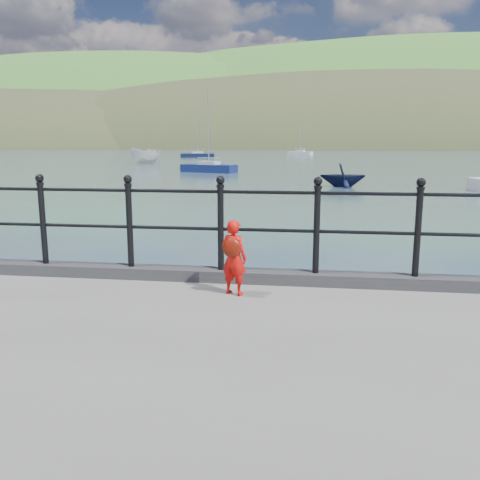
# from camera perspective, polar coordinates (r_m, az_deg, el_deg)

# --- Properties ---
(ground) EXTENTS (600.00, 600.00, 0.00)m
(ground) POSITION_cam_1_polar(r_m,az_deg,el_deg) (7.16, -6.69, -11.77)
(ground) COLOR #2D4251
(ground) RESTS_ON ground
(kerb) EXTENTS (60.00, 0.30, 0.15)m
(kerb) POSITION_cam_1_polar(r_m,az_deg,el_deg) (6.68, -7.22, -3.73)
(kerb) COLOR #28282B
(kerb) RESTS_ON quay
(railing) EXTENTS (18.11, 0.11, 1.20)m
(railing) POSITION_cam_1_polar(r_m,az_deg,el_deg) (6.53, -7.38, 2.64)
(railing) COLOR black
(railing) RESTS_ON kerb
(far_shore) EXTENTS (830.00, 200.00, 156.00)m
(far_shore) POSITION_cam_1_polar(r_m,az_deg,el_deg) (249.79, 16.48, 4.76)
(far_shore) COLOR #333A21
(far_shore) RESTS_ON ground
(child) EXTENTS (0.38, 0.35, 0.89)m
(child) POSITION_cam_1_polar(r_m,az_deg,el_deg) (5.87, -0.71, -1.88)
(child) COLOR red
(child) RESTS_ON quay
(launch_white) EXTENTS (3.68, 5.57, 2.01)m
(launch_white) POSITION_cam_1_polar(r_m,az_deg,el_deg) (62.78, -10.54, 9.25)
(launch_white) COLOR silver
(launch_white) RESTS_ON ground
(launch_navy) EXTENTS (2.82, 2.46, 1.44)m
(launch_navy) POSITION_cam_1_polar(r_m,az_deg,el_deg) (31.97, 11.47, 7.14)
(launch_navy) COLOR black
(launch_navy) RESTS_ON ground
(sailboat_deep) EXTENTS (5.36, 3.53, 7.80)m
(sailboat_deep) POSITION_cam_1_polar(r_m,az_deg,el_deg) (105.46, 6.75, 9.64)
(sailboat_deep) COLOR silver
(sailboat_deep) RESTS_ON ground
(sailboat_port) EXTENTS (5.39, 3.27, 7.57)m
(sailboat_port) POSITION_cam_1_polar(r_m,az_deg,el_deg) (46.32, -3.52, 8.01)
(sailboat_port) COLOR navy
(sailboat_port) RESTS_ON ground
(sailboat_left) EXTENTS (6.03, 2.79, 8.29)m
(sailboat_left) POSITION_cam_1_polar(r_m,az_deg,el_deg) (89.16, -4.77, 9.44)
(sailboat_left) COLOR black
(sailboat_left) RESTS_ON ground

